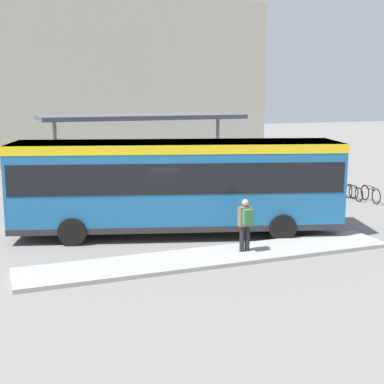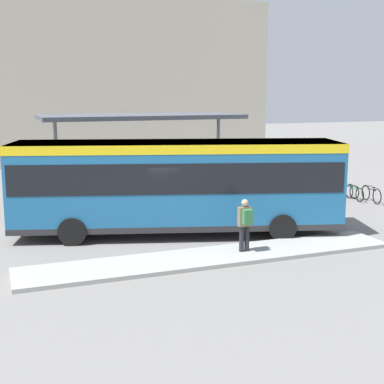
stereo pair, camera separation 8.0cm
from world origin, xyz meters
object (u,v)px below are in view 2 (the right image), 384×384
object	(u,v)px
pedestrian_waiting	(245,222)
bicycle_black	(371,194)
bicycle_green	(354,193)
city_bus	(177,181)
bicycle_blue	(348,190)

from	to	relation	value
pedestrian_waiting	bicycle_black	xyz separation A→B (m)	(8.93, 5.24, -0.68)
bicycle_black	bicycle_green	xyz separation A→B (m)	(-0.41, 0.66, -0.03)
city_bus	bicycle_blue	distance (m)	10.45
city_bus	bicycle_green	size ratio (longest dim) A/B	7.40
bicycle_green	bicycle_blue	bearing A→B (deg)	-7.84
bicycle_green	bicycle_blue	xyz separation A→B (m)	(0.15, 0.66, -0.00)
bicycle_blue	pedestrian_waiting	bearing A→B (deg)	123.91
pedestrian_waiting	bicycle_green	size ratio (longest dim) A/B	1.05
pedestrian_waiting	bicycle_black	world-z (taller)	pedestrian_waiting
city_bus	bicycle_black	xyz separation A→B (m)	(10.00, 2.13, -1.52)
city_bus	bicycle_green	world-z (taller)	city_bus
bicycle_green	bicycle_blue	distance (m)	0.68
city_bus	pedestrian_waiting	bearing A→B (deg)	-54.40
bicycle_black	bicycle_blue	world-z (taller)	bicycle_black
bicycle_blue	bicycle_green	bearing A→B (deg)	163.73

